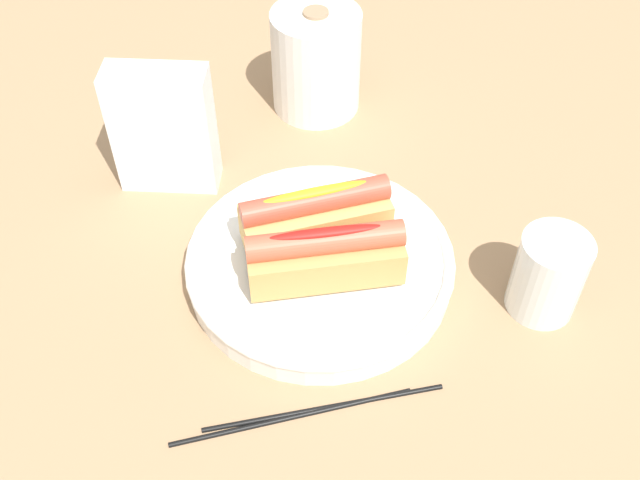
{
  "coord_description": "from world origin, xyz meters",
  "views": [
    {
      "loc": [
        0.06,
        -0.48,
        0.6
      ],
      "look_at": [
        0.01,
        0.02,
        0.05
      ],
      "focal_mm": 41.99,
      "sensor_mm": 36.0,
      "label": 1
    }
  ],
  "objects_px": {
    "hotdog_front": "(325,255)",
    "hotdog_back": "(315,215)",
    "serving_bowl": "(320,263)",
    "napkin_box": "(164,129)",
    "chopstick_far": "(289,416)",
    "chopstick_near": "(324,407)",
    "water_glass": "(548,279)",
    "paper_towel_roll": "(316,61)"
  },
  "relations": [
    {
      "from": "paper_towel_roll",
      "to": "water_glass",
      "type": "bearing_deg",
      "value": -50.02
    },
    {
      "from": "hotdog_back",
      "to": "chopstick_near",
      "type": "bearing_deg",
      "value": -81.39
    },
    {
      "from": "water_glass",
      "to": "chopstick_far",
      "type": "bearing_deg",
      "value": -147.28
    },
    {
      "from": "napkin_box",
      "to": "chopstick_near",
      "type": "relative_size",
      "value": 0.68
    },
    {
      "from": "serving_bowl",
      "to": "hotdog_back",
      "type": "height_order",
      "value": "hotdog_back"
    },
    {
      "from": "napkin_box",
      "to": "serving_bowl",
      "type": "bearing_deg",
      "value": -36.61
    },
    {
      "from": "paper_towel_roll",
      "to": "chopstick_near",
      "type": "distance_m",
      "value": 0.45
    },
    {
      "from": "paper_towel_roll",
      "to": "chopstick_near",
      "type": "bearing_deg",
      "value": -83.02
    },
    {
      "from": "napkin_box",
      "to": "hotdog_front",
      "type": "bearing_deg",
      "value": -40.72
    },
    {
      "from": "napkin_box",
      "to": "water_glass",
      "type": "bearing_deg",
      "value": -22.09
    },
    {
      "from": "paper_towel_roll",
      "to": "napkin_box",
      "type": "relative_size",
      "value": 0.89
    },
    {
      "from": "paper_towel_roll",
      "to": "chopstick_far",
      "type": "distance_m",
      "value": 0.46
    },
    {
      "from": "chopstick_far",
      "to": "serving_bowl",
      "type": "bearing_deg",
      "value": 66.5
    },
    {
      "from": "chopstick_near",
      "to": "water_glass",
      "type": "bearing_deg",
      "value": 16.65
    },
    {
      "from": "hotdog_front",
      "to": "hotdog_back",
      "type": "xyz_separation_m",
      "value": [
        -0.02,
        0.05,
        0.0
      ]
    },
    {
      "from": "napkin_box",
      "to": "chopstick_far",
      "type": "xyz_separation_m",
      "value": [
        0.18,
        -0.29,
        -0.07
      ]
    },
    {
      "from": "serving_bowl",
      "to": "paper_towel_roll",
      "type": "xyz_separation_m",
      "value": [
        -0.03,
        0.29,
        0.05
      ]
    },
    {
      "from": "chopstick_near",
      "to": "chopstick_far",
      "type": "distance_m",
      "value": 0.03
    },
    {
      "from": "hotdog_front",
      "to": "napkin_box",
      "type": "relative_size",
      "value": 1.05
    },
    {
      "from": "serving_bowl",
      "to": "water_glass",
      "type": "bearing_deg",
      "value": -4.96
    },
    {
      "from": "hotdog_back",
      "to": "water_glass",
      "type": "xyz_separation_m",
      "value": [
        0.23,
        -0.05,
        -0.02
      ]
    },
    {
      "from": "hotdog_front",
      "to": "chopstick_far",
      "type": "bearing_deg",
      "value": -97.1
    },
    {
      "from": "chopstick_near",
      "to": "chopstick_far",
      "type": "relative_size",
      "value": 1.0
    },
    {
      "from": "serving_bowl",
      "to": "water_glass",
      "type": "height_order",
      "value": "water_glass"
    },
    {
      "from": "napkin_box",
      "to": "hotdog_back",
      "type": "bearing_deg",
      "value": -31.65
    },
    {
      "from": "serving_bowl",
      "to": "napkin_box",
      "type": "distance_m",
      "value": 0.23
    },
    {
      "from": "hotdog_front",
      "to": "chopstick_far",
      "type": "distance_m",
      "value": 0.15
    },
    {
      "from": "paper_towel_roll",
      "to": "chopstick_far",
      "type": "relative_size",
      "value": 0.61
    },
    {
      "from": "hotdog_back",
      "to": "chopstick_near",
      "type": "relative_size",
      "value": 0.72
    },
    {
      "from": "napkin_box",
      "to": "chopstick_far",
      "type": "bearing_deg",
      "value": -61.72
    },
    {
      "from": "paper_towel_roll",
      "to": "hotdog_front",
      "type": "bearing_deg",
      "value": -82.38
    },
    {
      "from": "hotdog_back",
      "to": "paper_towel_roll",
      "type": "relative_size",
      "value": 1.18
    },
    {
      "from": "hotdog_front",
      "to": "chopstick_far",
      "type": "relative_size",
      "value": 0.72
    },
    {
      "from": "serving_bowl",
      "to": "chopstick_near",
      "type": "height_order",
      "value": "serving_bowl"
    },
    {
      "from": "hotdog_front",
      "to": "water_glass",
      "type": "height_order",
      "value": "hotdog_front"
    },
    {
      "from": "serving_bowl",
      "to": "napkin_box",
      "type": "height_order",
      "value": "napkin_box"
    },
    {
      "from": "paper_towel_roll",
      "to": "napkin_box",
      "type": "bearing_deg",
      "value": -133.15
    },
    {
      "from": "serving_bowl",
      "to": "chopstick_far",
      "type": "relative_size",
      "value": 1.25
    },
    {
      "from": "hotdog_back",
      "to": "paper_towel_roll",
      "type": "xyz_separation_m",
      "value": [
        -0.03,
        0.26,
        0.01
      ]
    },
    {
      "from": "serving_bowl",
      "to": "chopstick_near",
      "type": "bearing_deg",
      "value": -82.71
    },
    {
      "from": "hotdog_back",
      "to": "water_glass",
      "type": "distance_m",
      "value": 0.23
    },
    {
      "from": "water_glass",
      "to": "chopstick_near",
      "type": "height_order",
      "value": "water_glass"
    }
  ]
}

